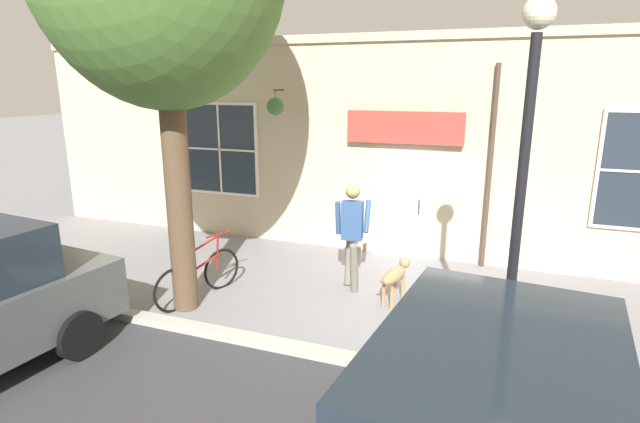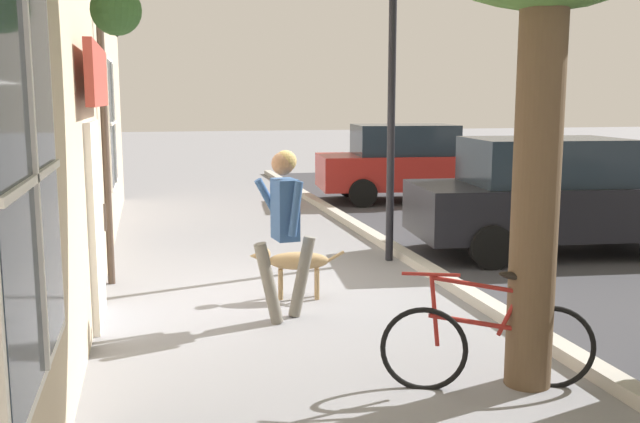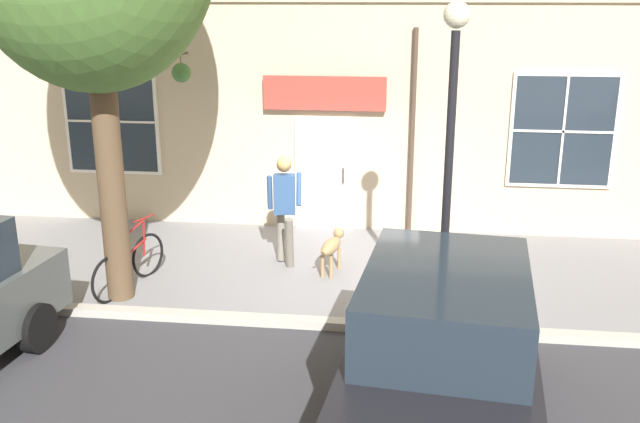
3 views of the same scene
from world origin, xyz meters
name	(u,v)px [view 2 (image 2 of 3)]	position (x,y,z in m)	size (l,w,h in m)	color
ground_plane	(292,296)	(0.00, 0.00, 0.00)	(90.00, 90.00, 0.00)	gray
storefront_facade	(76,116)	(-2.34, -0.02, 2.15)	(0.95, 18.00, 4.27)	#C6B293
pedestrian_walking	(285,217)	(-0.25, -0.88, 1.10)	(0.72, 0.55, 1.81)	#6B665B
dog_on_leash	(294,262)	(0.00, -0.08, 0.44)	(1.10, 0.37, 0.65)	#997A51
leaning_bicycle	(488,343)	(1.00, -3.03, 0.38)	(1.69, 0.50, 1.00)	black
parked_car_mid_block	(553,196)	(4.29, 1.44, 0.88)	(4.46, 2.27, 1.75)	black
parked_car_far_end	(410,163)	(4.23, 7.31, 0.88)	(4.46, 2.27, 1.75)	maroon
street_lamp	(392,65)	(1.75, 1.56, 2.79)	(0.32, 0.32, 4.18)	black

